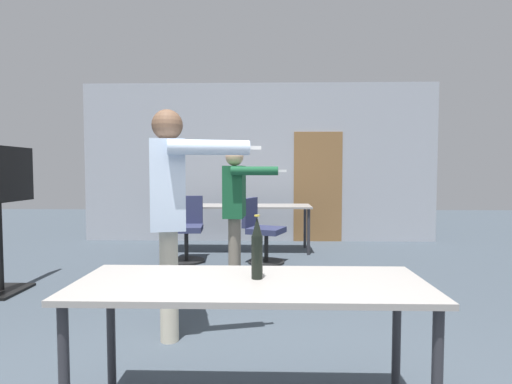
% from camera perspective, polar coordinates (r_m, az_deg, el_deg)
% --- Properties ---
extents(back_wall, '(6.61, 0.12, 2.96)m').
position_cam_1_polar(back_wall, '(7.53, 0.64, 4.14)').
color(back_wall, '#A3A8B2').
rests_on(back_wall, ground_plane).
extents(conference_table_near, '(1.81, 0.67, 0.76)m').
position_cam_1_polar(conference_table_near, '(2.13, -0.76, -14.64)').
color(conference_table_near, gray).
rests_on(conference_table_near, ground_plane).
extents(conference_table_far, '(2.34, 0.69, 0.76)m').
position_cam_1_polar(conference_table_far, '(6.58, -2.41, -2.46)').
color(conference_table_far, gray).
rests_on(conference_table_far, ground_plane).
extents(person_center_tall, '(0.92, 0.66, 1.81)m').
position_cam_1_polar(person_center_tall, '(3.23, -12.16, -1.23)').
color(person_center_tall, beige).
rests_on(person_center_tall, ground_plane).
extents(person_near_casual, '(0.73, 0.64, 1.60)m').
position_cam_1_polar(person_near_casual, '(4.75, -2.92, -1.34)').
color(person_near_casual, slate).
rests_on(person_near_casual, ground_plane).
extents(office_chair_mid_tucked, '(0.65, 0.61, 0.93)m').
position_cam_1_polar(office_chair_mid_tucked, '(5.78, 0.78, -5.80)').
color(office_chair_mid_tucked, black).
rests_on(office_chair_mid_tucked, ground_plane).
extents(office_chair_side_rolled, '(0.52, 0.57, 0.95)m').
position_cam_1_polar(office_chair_side_rolled, '(5.98, -9.85, -5.43)').
color(office_chair_side_rolled, black).
rests_on(office_chair_side_rolled, ground_plane).
extents(beer_bottle, '(0.06, 0.06, 0.34)m').
position_cam_1_polar(beer_bottle, '(2.12, 0.15, -8.11)').
color(beer_bottle, black).
rests_on(beer_bottle, conference_table_near).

